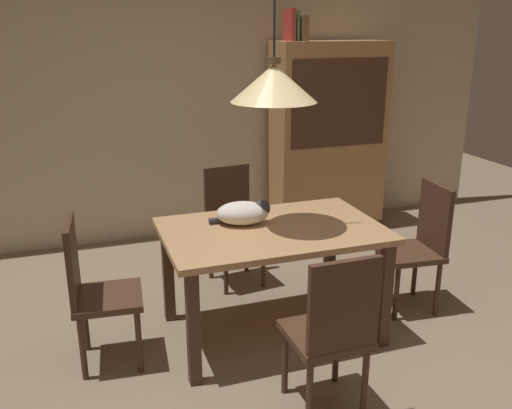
% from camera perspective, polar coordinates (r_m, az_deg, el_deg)
% --- Properties ---
extents(ground, '(10.00, 10.00, 0.00)m').
position_cam_1_polar(ground, '(3.40, 3.96, -17.74)').
color(ground, '#847056').
extents(back_wall, '(6.40, 0.10, 2.90)m').
position_cam_1_polar(back_wall, '(5.32, -7.08, 12.13)').
color(back_wall, beige).
rests_on(back_wall, ground).
extents(dining_table, '(1.40, 0.90, 0.75)m').
position_cam_1_polar(dining_table, '(3.57, 1.69, -3.95)').
color(dining_table, tan).
rests_on(dining_table, ground).
extents(chair_right_side, '(0.44, 0.44, 0.93)m').
position_cam_1_polar(chair_right_side, '(4.12, 16.57, -3.68)').
color(chair_right_side, '#472D1E').
rests_on(chair_right_side, ground).
extents(chair_far_back, '(0.44, 0.44, 0.93)m').
position_cam_1_polar(chair_far_back, '(4.39, -2.48, -1.57)').
color(chair_far_back, '#472D1E').
rests_on(chair_far_back, ground).
extents(chair_left_side, '(0.43, 0.43, 0.93)m').
position_cam_1_polar(chair_left_side, '(3.43, -16.48, -8.18)').
color(chair_left_side, '#472D1E').
rests_on(chair_left_side, ground).
extents(chair_near_front, '(0.40, 0.40, 0.93)m').
position_cam_1_polar(chair_near_front, '(2.91, 7.95, -12.57)').
color(chair_near_front, '#472D1E').
rests_on(chair_near_front, ground).
extents(cat_sleeping, '(0.40, 0.29, 0.16)m').
position_cam_1_polar(cat_sleeping, '(3.58, -1.24, -0.85)').
color(cat_sleeping, silver).
rests_on(cat_sleeping, dining_table).
extents(pendant_lamp, '(0.52, 0.52, 1.30)m').
position_cam_1_polar(pendant_lamp, '(3.32, 1.85, 12.49)').
color(pendant_lamp, beige).
extents(hutch_bookcase, '(1.12, 0.45, 1.85)m').
position_cam_1_polar(hutch_bookcase, '(5.53, 7.42, 6.45)').
color(hutch_bookcase, '#A87A4C').
rests_on(hutch_bookcase, ground).
extents(book_red_tall, '(0.04, 0.22, 0.28)m').
position_cam_1_polar(book_red_tall, '(5.24, 3.47, 18.06)').
color(book_red_tall, '#B73833').
rests_on(book_red_tall, hutch_bookcase).
extents(book_green_slim, '(0.03, 0.20, 0.26)m').
position_cam_1_polar(book_green_slim, '(5.26, 3.99, 17.94)').
color(book_green_slim, '#427A4C').
rests_on(book_green_slim, hutch_bookcase).
extents(book_brown_thick, '(0.06, 0.24, 0.22)m').
position_cam_1_polar(book_brown_thick, '(5.28, 4.62, 17.71)').
color(book_brown_thick, brown).
rests_on(book_brown_thick, hutch_bookcase).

